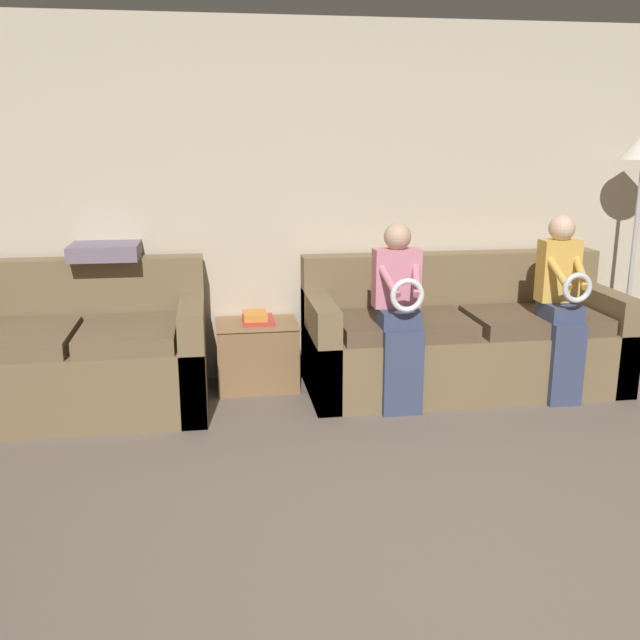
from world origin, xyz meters
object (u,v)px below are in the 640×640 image
child_right_seated (562,300)px  couch_main (461,341)px  book_stack (257,318)px  throw_pillow (106,250)px  child_left_seated (399,309)px  side_shelf (257,354)px  couch_side (83,358)px

child_right_seated → couch_main: bearing=148.3°
book_stack → throw_pillow: throw_pillow is taller
child_right_seated → throw_pillow: size_ratio=2.76×
child_left_seated → side_shelf: (-0.89, 0.54, -0.43)m
throw_pillow → child_left_seated: bearing=-18.0°
couch_side → book_stack: (1.16, 0.24, 0.17)m
throw_pillow → side_shelf: bearing=-4.1°
couch_main → child_right_seated: child_right_seated is taller
book_stack → couch_side: bearing=-168.2°
child_right_seated → couch_side: bearing=174.7°
couch_main → couch_side: couch_side is taller
side_shelf → book_stack: size_ratio=2.09×
couch_main → child_right_seated: bearing=-31.7°
couch_side → couch_main: bearing=1.2°
child_right_seated → side_shelf: (-2.01, 0.54, -0.45)m
side_shelf → child_right_seated: bearing=-15.0°
throw_pillow → book_stack: bearing=-4.3°
child_left_seated → child_right_seated: 1.12m
couch_main → couch_side: size_ratio=1.39×
child_left_seated → book_stack: size_ratio=4.34×
couch_side → book_stack: bearing=11.8°
couch_side → child_right_seated: child_right_seated is taller
couch_main → throw_pillow: bearing=173.8°
side_shelf → throw_pillow: bearing=175.9°
side_shelf → throw_pillow: 1.26m
couch_main → side_shelf: bearing=172.4°
child_right_seated → side_shelf: child_right_seated is taller
couch_main → child_right_seated: size_ratio=1.77×
child_left_seated → side_shelf: bearing=148.6°
child_right_seated → book_stack: child_right_seated is taller
couch_main → side_shelf: 1.47m
side_shelf → book_stack: bearing=-47.7°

